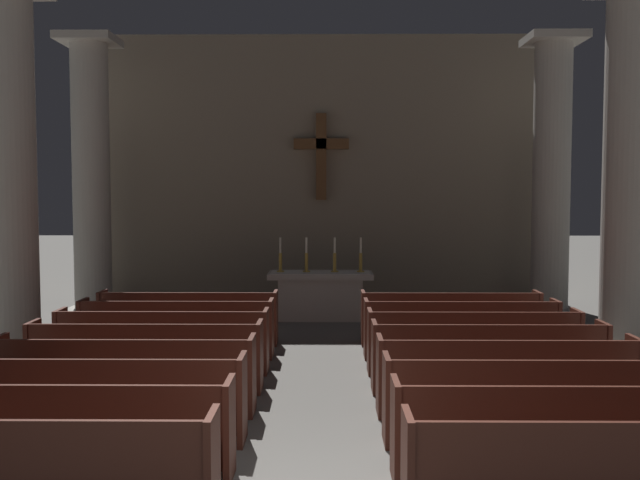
# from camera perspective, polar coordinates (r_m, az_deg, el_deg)

# --- Properties ---
(pew_left_row_1) EXTENTS (3.14, 0.50, 0.95)m
(pew_left_row_1) POSITION_cam_1_polar(r_m,az_deg,el_deg) (6.50, -22.56, -16.39)
(pew_left_row_1) COLOR #4C2319
(pew_left_row_1) RESTS_ON ground
(pew_left_row_2) EXTENTS (3.14, 0.50, 0.95)m
(pew_left_row_2) POSITION_cam_1_polar(r_m,az_deg,el_deg) (7.40, -19.38, -13.83)
(pew_left_row_2) COLOR #4C2319
(pew_left_row_2) RESTS_ON ground
(pew_left_row_3) EXTENTS (3.14, 0.50, 0.95)m
(pew_left_row_3) POSITION_cam_1_polar(r_m,az_deg,el_deg) (8.32, -16.95, -11.81)
(pew_left_row_3) COLOR #4C2319
(pew_left_row_3) RESTS_ON ground
(pew_left_row_4) EXTENTS (3.14, 0.50, 0.95)m
(pew_left_row_4) POSITION_cam_1_polar(r_m,az_deg,el_deg) (9.26, -15.03, -10.18)
(pew_left_row_4) COLOR #4C2319
(pew_left_row_4) RESTS_ON ground
(pew_left_row_5) EXTENTS (3.14, 0.50, 0.95)m
(pew_left_row_5) POSITION_cam_1_polar(r_m,az_deg,el_deg) (10.21, -13.49, -8.85)
(pew_left_row_5) COLOR #4C2319
(pew_left_row_5) RESTS_ON ground
(pew_left_row_6) EXTENTS (3.14, 0.50, 0.95)m
(pew_left_row_6) POSITION_cam_1_polar(r_m,az_deg,el_deg) (11.18, -12.22, -7.74)
(pew_left_row_6) COLOR #4C2319
(pew_left_row_6) RESTS_ON ground
(pew_left_row_7) EXTENTS (3.14, 0.50, 0.95)m
(pew_left_row_7) POSITION_cam_1_polar(r_m,az_deg,el_deg) (12.16, -11.15, -6.80)
(pew_left_row_7) COLOR #4C2319
(pew_left_row_7) RESTS_ON ground
(pew_left_row_8) EXTENTS (3.14, 0.50, 0.95)m
(pew_left_row_8) POSITION_cam_1_polar(r_m,az_deg,el_deg) (13.14, -10.25, -6.00)
(pew_left_row_8) COLOR #4C2319
(pew_left_row_8) RESTS_ON ground
(pew_right_row_1) EXTENTS (3.14, 0.50, 0.95)m
(pew_right_row_1) POSITION_cam_1_polar(r_m,az_deg,el_deg) (6.41, 21.32, -16.66)
(pew_right_row_1) COLOR #4C2319
(pew_right_row_1) RESTS_ON ground
(pew_right_row_2) EXTENTS (3.14, 0.50, 0.95)m
(pew_right_row_2) POSITION_cam_1_polar(r_m,az_deg,el_deg) (7.31, 18.41, -14.02)
(pew_right_row_2) COLOR #4C2319
(pew_right_row_2) RESTS_ON ground
(pew_right_row_3) EXTENTS (3.14, 0.50, 0.95)m
(pew_right_row_3) POSITION_cam_1_polar(r_m,az_deg,el_deg) (8.24, 16.20, -11.94)
(pew_right_row_3) COLOR #4C2319
(pew_right_row_3) RESTS_ON ground
(pew_right_row_4) EXTENTS (3.14, 0.50, 0.95)m
(pew_right_row_4) POSITION_cam_1_polar(r_m,az_deg,el_deg) (9.19, 14.47, -10.27)
(pew_right_row_4) COLOR #4C2319
(pew_right_row_4) RESTS_ON ground
(pew_right_row_5) EXTENTS (3.14, 0.50, 0.95)m
(pew_right_row_5) POSITION_cam_1_polar(r_m,az_deg,el_deg) (10.15, 13.07, -8.92)
(pew_right_row_5) COLOR #4C2319
(pew_right_row_5) RESTS_ON ground
(pew_right_row_6) EXTENTS (3.14, 0.50, 0.95)m
(pew_right_row_6) POSITION_cam_1_polar(r_m,az_deg,el_deg) (11.13, 11.93, -7.79)
(pew_right_row_6) COLOR #4C2319
(pew_right_row_6) RESTS_ON ground
(pew_right_row_7) EXTENTS (3.14, 0.50, 0.95)m
(pew_right_row_7) POSITION_cam_1_polar(r_m,az_deg,el_deg) (12.10, 10.98, -6.84)
(pew_right_row_7) COLOR #4C2319
(pew_right_row_7) RESTS_ON ground
(pew_right_row_8) EXTENTS (3.14, 0.50, 0.95)m
(pew_right_row_8) POSITION_cam_1_polar(r_m,az_deg,el_deg) (13.09, 10.17, -6.04)
(pew_right_row_8) COLOR #4C2319
(pew_right_row_8) RESTS_ON ground
(column_left_second) EXTENTS (1.18, 1.18, 6.00)m
(column_left_second) POSITION_cam_1_polar(r_m,az_deg,el_deg) (12.65, -23.05, 4.48)
(column_left_second) COLOR #ADA89E
(column_left_second) RESTS_ON ground
(column_right_second) EXTENTS (1.18, 1.18, 6.00)m
(column_right_second) POSITION_cam_1_polar(r_m,az_deg,el_deg) (12.54, 23.01, 4.49)
(column_right_second) COLOR #ADA89E
(column_right_second) RESTS_ON ground
(column_left_third) EXTENTS (1.18, 1.18, 6.00)m
(column_left_third) POSITION_cam_1_polar(r_m,az_deg,el_deg) (16.36, -17.48, 4.36)
(column_left_third) COLOR #ADA89E
(column_left_third) RESTS_ON ground
(column_right_third) EXTENTS (1.18, 1.18, 6.00)m
(column_right_third) POSITION_cam_1_polar(r_m,az_deg,el_deg) (16.28, 17.66, 4.36)
(column_right_third) COLOR #ADA89E
(column_right_third) RESTS_ON ground
(altar) EXTENTS (2.20, 0.90, 1.01)m
(altar) POSITION_cam_1_polar(r_m,az_deg,el_deg) (15.46, 0.04, -4.27)
(altar) COLOR #BCB7AD
(altar) RESTS_ON ground
(candlestick_outer_left) EXTENTS (0.16, 0.16, 0.73)m
(candlestick_outer_left) POSITION_cam_1_polar(r_m,az_deg,el_deg) (15.41, -3.12, -1.63)
(candlestick_outer_left) COLOR #B79338
(candlestick_outer_left) RESTS_ON altar
(candlestick_inner_left) EXTENTS (0.16, 0.16, 0.73)m
(candlestick_inner_left) POSITION_cam_1_polar(r_m,az_deg,el_deg) (15.39, -1.08, -1.64)
(candlestick_inner_left) COLOR #B79338
(candlestick_inner_left) RESTS_ON altar
(candlestick_inner_right) EXTENTS (0.16, 0.16, 0.73)m
(candlestick_inner_right) POSITION_cam_1_polar(r_m,az_deg,el_deg) (15.38, 1.16, -1.64)
(candlestick_inner_right) COLOR #B79338
(candlestick_inner_right) RESTS_ON altar
(candlestick_outer_right) EXTENTS (0.16, 0.16, 0.73)m
(candlestick_outer_right) POSITION_cam_1_polar(r_m,az_deg,el_deg) (15.40, 3.21, -1.64)
(candlestick_outer_right) COLOR #B79338
(candlestick_outer_right) RESTS_ON altar
(apse_with_cross) EXTENTS (11.09, 0.49, 6.42)m
(apse_with_cross) POSITION_cam_1_polar(r_m,az_deg,el_deg) (17.55, 0.11, 5.46)
(apse_with_cross) COLOR gray
(apse_with_cross) RESTS_ON ground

